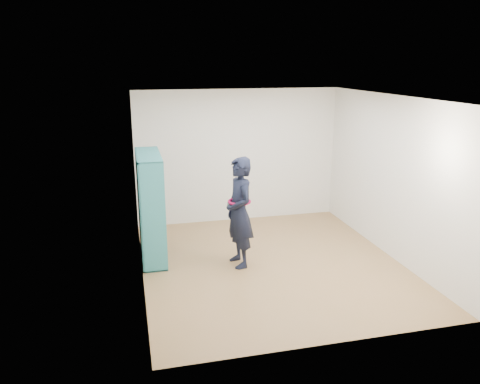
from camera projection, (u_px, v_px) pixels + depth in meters
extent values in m
plane|color=olive|center=(271.00, 264.00, 7.43)|extent=(4.50, 4.50, 0.00)
plane|color=white|center=(275.00, 97.00, 6.72)|extent=(4.50, 4.50, 0.00)
cube|color=silver|center=(138.00, 193.00, 6.62)|extent=(0.02, 4.50, 2.60)
cube|color=silver|center=(391.00, 177.00, 7.53)|extent=(0.02, 4.50, 2.60)
cube|color=silver|center=(238.00, 156.00, 9.18)|extent=(4.00, 0.02, 2.60)
cube|color=silver|center=(337.00, 237.00, 4.97)|extent=(4.00, 0.02, 2.60)
cube|color=teal|center=(153.00, 219.00, 6.90)|extent=(0.38, 0.03, 1.71)
cube|color=teal|center=(149.00, 196.00, 8.08)|extent=(0.38, 0.03, 1.71)
cube|color=teal|center=(153.00, 255.00, 7.72)|extent=(0.38, 1.29, 0.03)
cube|color=teal|center=(148.00, 155.00, 7.26)|extent=(0.38, 1.29, 0.03)
cube|color=teal|center=(140.00, 207.00, 7.45)|extent=(0.03, 1.29, 1.71)
cube|color=teal|center=(152.00, 210.00, 7.30)|extent=(0.35, 0.03, 1.66)
cube|color=teal|center=(150.00, 203.00, 7.68)|extent=(0.35, 0.03, 1.66)
cube|color=teal|center=(152.00, 231.00, 7.60)|extent=(0.35, 1.23, 0.03)
cube|color=teal|center=(151.00, 206.00, 7.49)|extent=(0.35, 1.23, 0.03)
cube|color=teal|center=(149.00, 181.00, 7.38)|extent=(0.35, 1.23, 0.03)
cube|color=beige|center=(156.00, 262.00, 7.32)|extent=(0.24, 0.15, 0.06)
cube|color=black|center=(156.00, 232.00, 7.13)|extent=(0.19, 0.17, 0.28)
cube|color=maroon|center=(154.00, 205.00, 7.01)|extent=(0.19, 0.17, 0.29)
cube|color=silver|center=(152.00, 185.00, 6.98)|extent=(0.24, 0.15, 0.06)
cube|color=navy|center=(155.00, 247.00, 7.63)|extent=(0.19, 0.17, 0.26)
cube|color=brown|center=(154.00, 222.00, 7.51)|extent=(0.19, 0.17, 0.31)
cube|color=#BFB28C|center=(152.00, 203.00, 7.47)|extent=(0.24, 0.15, 0.09)
cube|color=#26594C|center=(151.00, 173.00, 7.29)|extent=(0.19, 0.17, 0.28)
cube|color=beige|center=(154.00, 239.00, 8.01)|extent=(0.19, 0.17, 0.25)
cube|color=black|center=(152.00, 220.00, 7.98)|extent=(0.24, 0.15, 0.06)
cube|color=maroon|center=(151.00, 191.00, 7.78)|extent=(0.19, 0.17, 0.28)
cube|color=silver|center=(150.00, 168.00, 7.68)|extent=(0.19, 0.17, 0.23)
imported|color=black|center=(239.00, 212.00, 7.17)|extent=(0.50, 0.68, 1.73)
torus|color=#9C0C40|center=(239.00, 201.00, 7.13)|extent=(0.40, 0.40, 0.04)
cube|color=silver|center=(228.00, 205.00, 7.15)|extent=(0.03, 0.09, 0.12)
cube|color=black|center=(228.00, 205.00, 7.15)|extent=(0.03, 0.09, 0.12)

